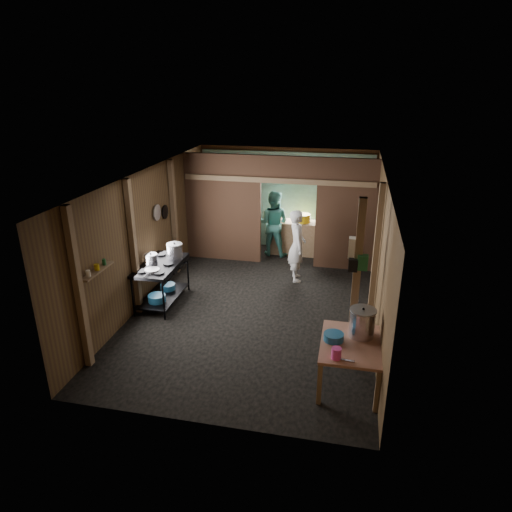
% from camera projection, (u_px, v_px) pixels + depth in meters
% --- Properties ---
extents(floor, '(4.50, 7.00, 0.00)m').
position_uv_depth(floor, '(258.00, 303.00, 9.20)').
color(floor, black).
rests_on(floor, ground).
extents(ceiling, '(4.50, 7.00, 0.00)m').
position_uv_depth(ceiling, '(258.00, 175.00, 8.25)').
color(ceiling, '#2B2A29').
rests_on(ceiling, ground).
extents(wall_back, '(4.50, 0.00, 2.60)m').
position_uv_depth(wall_back, '(286.00, 198.00, 11.91)').
color(wall_back, brown).
rests_on(wall_back, ground).
extents(wall_front, '(4.50, 0.00, 2.60)m').
position_uv_depth(wall_front, '(199.00, 338.00, 5.54)').
color(wall_front, brown).
rests_on(wall_front, ground).
extents(wall_left, '(0.00, 7.00, 2.60)m').
position_uv_depth(wall_left, '(148.00, 235.00, 9.16)').
color(wall_left, brown).
rests_on(wall_left, ground).
extents(wall_right, '(0.00, 7.00, 2.60)m').
position_uv_depth(wall_right, '(380.00, 251.00, 8.29)').
color(wall_right, brown).
rests_on(wall_right, ground).
extents(partition_left, '(1.85, 0.10, 2.60)m').
position_uv_depth(partition_left, '(223.00, 208.00, 10.98)').
color(partition_left, '#43291B').
rests_on(partition_left, floor).
extents(partition_right, '(1.35, 0.10, 2.60)m').
position_uv_depth(partition_right, '(346.00, 215.00, 10.42)').
color(partition_right, '#43291B').
rests_on(partition_right, floor).
extents(partition_header, '(1.30, 0.10, 0.60)m').
position_uv_depth(partition_header, '(289.00, 169.00, 10.31)').
color(partition_header, '#43291B').
rests_on(partition_header, wall_back).
extents(turquoise_panel, '(4.40, 0.06, 2.50)m').
position_uv_depth(turquoise_panel, '(285.00, 201.00, 11.87)').
color(turquoise_panel, '#77B7AD').
rests_on(turquoise_panel, wall_back).
extents(back_counter, '(1.20, 0.50, 0.85)m').
position_uv_depth(back_counter, '(293.00, 237.00, 11.67)').
color(back_counter, '#8A6C51').
rests_on(back_counter, floor).
extents(wall_clock, '(0.20, 0.03, 0.20)m').
position_uv_depth(wall_clock, '(295.00, 176.00, 11.55)').
color(wall_clock, silver).
rests_on(wall_clock, wall_back).
extents(post_left_a, '(0.10, 0.12, 2.60)m').
position_uv_depth(post_left_a, '(79.00, 290.00, 6.78)').
color(post_left_a, '#8A6C51').
rests_on(post_left_a, floor).
extents(post_left_b, '(0.10, 0.12, 2.60)m').
position_uv_depth(post_left_b, '(134.00, 248.00, 8.42)').
color(post_left_b, '#8A6C51').
rests_on(post_left_b, floor).
extents(post_left_c, '(0.10, 0.12, 2.60)m').
position_uv_depth(post_left_c, '(174.00, 218.00, 10.24)').
color(post_left_c, '#8A6C51').
rests_on(post_left_c, floor).
extents(post_right, '(0.10, 0.12, 2.60)m').
position_uv_depth(post_right, '(376.00, 255.00, 8.12)').
color(post_right, '#8A6C51').
rests_on(post_right, floor).
extents(post_free, '(0.12, 0.12, 2.60)m').
position_uv_depth(post_free, '(356.00, 278.00, 7.18)').
color(post_free, '#8A6C51').
rests_on(post_free, floor).
extents(cross_beam, '(4.40, 0.12, 0.12)m').
position_uv_depth(cross_beam, '(278.00, 180.00, 10.41)').
color(cross_beam, '#8A6C51').
rests_on(cross_beam, wall_left).
extents(pan_lid_big, '(0.03, 0.34, 0.34)m').
position_uv_depth(pan_lid_big, '(157.00, 212.00, 9.39)').
color(pan_lid_big, gray).
rests_on(pan_lid_big, wall_left).
extents(pan_lid_small, '(0.03, 0.30, 0.30)m').
position_uv_depth(pan_lid_small, '(165.00, 212.00, 9.79)').
color(pan_lid_small, black).
rests_on(pan_lid_small, wall_left).
extents(wall_shelf, '(0.14, 0.80, 0.03)m').
position_uv_depth(wall_shelf, '(97.00, 271.00, 7.20)').
color(wall_shelf, '#8A6C51').
rests_on(wall_shelf, wall_left).
extents(jar_white, '(0.07, 0.07, 0.10)m').
position_uv_depth(jar_white, '(88.00, 273.00, 6.94)').
color(jar_white, silver).
rests_on(jar_white, wall_shelf).
extents(jar_yellow, '(0.08, 0.08, 0.10)m').
position_uv_depth(jar_yellow, '(97.00, 267.00, 7.17)').
color(jar_yellow, '#B8950F').
rests_on(jar_yellow, wall_shelf).
extents(jar_green, '(0.06, 0.06, 0.10)m').
position_uv_depth(jar_green, '(104.00, 262.00, 7.37)').
color(jar_green, '#1A582C').
rests_on(jar_green, wall_shelf).
extents(bag_white, '(0.22, 0.15, 0.32)m').
position_uv_depth(bag_white, '(356.00, 248.00, 7.09)').
color(bag_white, silver).
rests_on(bag_white, post_free).
extents(bag_green, '(0.16, 0.12, 0.24)m').
position_uv_depth(bag_green, '(363.00, 262.00, 7.00)').
color(bag_green, '#1A582C').
rests_on(bag_green, post_free).
extents(bag_black, '(0.14, 0.10, 0.20)m').
position_uv_depth(bag_black, '(353.00, 265.00, 7.03)').
color(bag_black, black).
rests_on(bag_black, post_free).
extents(gas_range, '(0.73, 1.43, 0.84)m').
position_uv_depth(gas_range, '(162.00, 283.00, 9.08)').
color(gas_range, black).
rests_on(gas_range, floor).
extents(prep_table, '(0.86, 1.18, 0.70)m').
position_uv_depth(prep_table, '(349.00, 363.00, 6.68)').
color(prep_table, '#AC6D59').
rests_on(prep_table, floor).
extents(stove_pot_large, '(0.38, 0.38, 0.32)m').
position_uv_depth(stove_pot_large, '(175.00, 251.00, 9.17)').
color(stove_pot_large, silver).
rests_on(stove_pot_large, gas_range).
extents(stove_pot_med, '(0.34, 0.34, 0.22)m').
position_uv_depth(stove_pot_med, '(151.00, 259.00, 8.90)').
color(stove_pot_med, silver).
rests_on(stove_pot_med, gas_range).
extents(frying_pan, '(0.29, 0.50, 0.07)m').
position_uv_depth(frying_pan, '(152.00, 270.00, 8.58)').
color(frying_pan, gray).
rests_on(frying_pan, gas_range).
extents(blue_tub_front, '(0.34, 0.34, 0.14)m').
position_uv_depth(blue_tub_front, '(157.00, 298.00, 8.89)').
color(blue_tub_front, '#1F5E8C').
rests_on(blue_tub_front, gas_range).
extents(blue_tub_back, '(0.30, 0.30, 0.12)m').
position_uv_depth(blue_tub_back, '(168.00, 287.00, 9.40)').
color(blue_tub_back, '#1F5E8C').
rests_on(blue_tub_back, gas_range).
extents(stock_pot, '(0.50, 0.50, 0.45)m').
position_uv_depth(stock_pot, '(362.00, 323.00, 6.66)').
color(stock_pot, silver).
rests_on(stock_pot, prep_table).
extents(wash_basin, '(0.36, 0.36, 0.11)m').
position_uv_depth(wash_basin, '(334.00, 337.00, 6.60)').
color(wash_basin, '#1F5E8C').
rests_on(wash_basin, prep_table).
extents(pink_bucket, '(0.14, 0.14, 0.16)m').
position_uv_depth(pink_bucket, '(336.00, 353.00, 6.16)').
color(pink_bucket, '#EA43A6').
rests_on(pink_bucket, prep_table).
extents(knife, '(0.30, 0.06, 0.01)m').
position_uv_depth(knife, '(343.00, 360.00, 6.15)').
color(knife, silver).
rests_on(knife, prep_table).
extents(yellow_tub, '(0.37, 0.37, 0.20)m').
position_uv_depth(yellow_tub, '(303.00, 218.00, 11.43)').
color(yellow_tub, '#B8950F').
rests_on(yellow_tub, back_counter).
extents(red_cup, '(0.11, 0.11, 0.12)m').
position_uv_depth(red_cup, '(279.00, 218.00, 11.57)').
color(red_cup, red).
rests_on(red_cup, back_counter).
extents(cook, '(0.52, 0.66, 1.61)m').
position_uv_depth(cook, '(297.00, 246.00, 10.00)').
color(cook, silver).
rests_on(cook, floor).
extents(worker_back, '(0.88, 0.72, 1.65)m').
position_uv_depth(worker_back, '(273.00, 223.00, 11.44)').
color(worker_back, teal).
rests_on(worker_back, floor).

